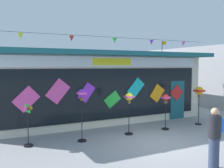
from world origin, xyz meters
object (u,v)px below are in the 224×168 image
object	(u,v)px
wind_spinner_left	(82,101)
wind_spinner_center_left	(129,102)
wind_spinner_right	(199,93)
person_near_camera	(215,136)
wind_spinner_far_left	(28,120)
kite_shop_building	(89,84)
wind_spinner_center_right	(166,103)

from	to	relation	value
wind_spinner_left	wind_spinner_center_left	size ratio (longest dim) A/B	1.14
wind_spinner_left	wind_spinner_right	xyz separation A→B (m)	(5.90, 0.07, -0.00)
wind_spinner_right	person_near_camera	distance (m)	5.36
wind_spinner_far_left	wind_spinner_left	world-z (taller)	wind_spinner_left
kite_shop_building	wind_spinner_left	xyz separation A→B (m)	(-2.04, -4.50, -0.25)
kite_shop_building	wind_spinner_center_right	size ratio (longest dim) A/B	7.10
wind_spinner_left	person_near_camera	size ratio (longest dim) A/B	1.16
kite_shop_building	wind_spinner_right	bearing A→B (deg)	-48.93
kite_shop_building	wind_spinner_center_left	world-z (taller)	kite_shop_building
wind_spinner_center_left	person_near_camera	world-z (taller)	wind_spinner_center_left
kite_shop_building	wind_spinner_center_right	xyz separation A→B (m)	(1.84, -4.48, -0.58)
kite_shop_building	wind_spinner_right	world-z (taller)	kite_shop_building
person_near_camera	wind_spinner_center_right	bearing A→B (deg)	153.03
wind_spinner_center_left	person_near_camera	xyz separation A→B (m)	(0.36, -3.99, -0.44)
wind_spinner_far_left	wind_spinner_right	world-z (taller)	wind_spinner_right
wind_spinner_right	person_near_camera	size ratio (longest dim) A/B	1.08
wind_spinner_far_left	wind_spinner_left	size ratio (longest dim) A/B	0.78
wind_spinner_right	person_near_camera	world-z (taller)	wind_spinner_right
wind_spinner_left	wind_spinner_right	bearing A→B (deg)	0.66
wind_spinner_center_left	kite_shop_building	bearing A→B (deg)	90.02
kite_shop_building	wind_spinner_center_right	bearing A→B (deg)	-67.72
wind_spinner_far_left	person_near_camera	size ratio (longest dim) A/B	0.90
person_near_camera	wind_spinner_far_left	bearing A→B (deg)	-141.27
wind_spinner_left	wind_spinner_center_right	distance (m)	3.89
wind_spinner_center_right	person_near_camera	distance (m)	4.24
wind_spinner_center_left	wind_spinner_center_right	xyz separation A→B (m)	(1.83, -0.03, -0.16)
kite_shop_building	person_near_camera	distance (m)	8.50
kite_shop_building	person_near_camera	xyz separation A→B (m)	(0.36, -8.45, -0.86)
wind_spinner_far_left	wind_spinner_left	distance (m)	1.96
kite_shop_building	wind_spinner_center_right	world-z (taller)	kite_shop_building
wind_spinner_left	wind_spinner_center_right	size ratio (longest dim) A/B	1.24
kite_shop_building	wind_spinner_far_left	size ratio (longest dim) A/B	7.34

